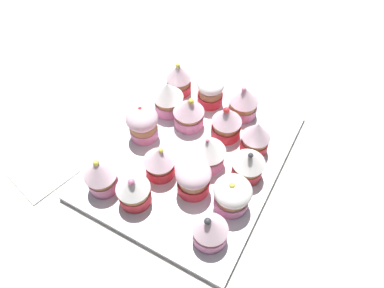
% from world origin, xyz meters
% --- Properties ---
extents(ground_plane, '(1.80, 1.80, 0.03)m').
position_xyz_m(ground_plane, '(0.00, 0.00, -0.01)').
color(ground_plane, beige).
extents(baking_tray, '(0.32, 0.39, 0.01)m').
position_xyz_m(baking_tray, '(0.00, 0.00, 0.01)').
color(baking_tray, silver).
rests_on(baking_tray, ground_plane).
extents(cupcake_0, '(0.06, 0.06, 0.08)m').
position_xyz_m(cupcake_0, '(-0.10, -0.14, 0.05)').
color(cupcake_0, pink).
rests_on(cupcake_0, baking_tray).
extents(cupcake_1, '(0.06, 0.06, 0.07)m').
position_xyz_m(cupcake_1, '(-0.04, -0.13, 0.05)').
color(cupcake_1, '#D1333D').
rests_on(cupcake_1, baking_tray).
extents(cupcake_2, '(0.06, 0.06, 0.07)m').
position_xyz_m(cupcake_2, '(0.11, -0.14, 0.05)').
color(cupcake_2, pink).
rests_on(cupcake_2, baking_tray).
extents(cupcake_3, '(0.06, 0.06, 0.07)m').
position_xyz_m(cupcake_3, '(-0.03, -0.07, 0.05)').
color(cupcake_3, '#D1333D').
rests_on(cupcake_3, baking_tray).
extents(cupcake_4, '(0.06, 0.06, 0.07)m').
position_xyz_m(cupcake_4, '(0.04, -0.07, 0.05)').
color(cupcake_4, '#D1333D').
rests_on(cupcake_4, baking_tray).
extents(cupcake_5, '(0.07, 0.07, 0.07)m').
position_xyz_m(cupcake_5, '(0.11, -0.06, 0.05)').
color(cupcake_5, pink).
rests_on(cupcake_5, baking_tray).
extents(cupcake_6, '(0.06, 0.06, 0.07)m').
position_xyz_m(cupcake_6, '(-0.10, -0.01, 0.05)').
color(cupcake_6, pink).
rests_on(cupcake_6, baking_tray).
extents(cupcake_7, '(0.06, 0.06, 0.08)m').
position_xyz_m(cupcake_7, '(0.04, -0.01, 0.05)').
color(cupcake_7, pink).
rests_on(cupcake_7, baking_tray).
extents(cupcake_8, '(0.06, 0.06, 0.07)m').
position_xyz_m(cupcake_8, '(0.11, 0.01, 0.05)').
color(cupcake_8, '#D1333D').
rests_on(cupcake_8, baking_tray).
extents(cupcake_9, '(0.06, 0.06, 0.08)m').
position_xyz_m(cupcake_9, '(-0.10, 0.07, 0.05)').
color(cupcake_9, pink).
rests_on(cupcake_9, baking_tray).
extents(cupcake_10, '(0.06, 0.06, 0.07)m').
position_xyz_m(cupcake_10, '(-0.04, 0.06, 0.05)').
color(cupcake_10, pink).
rests_on(cupcake_10, baking_tray).
extents(cupcake_11, '(0.06, 0.06, 0.08)m').
position_xyz_m(cupcake_11, '(0.04, 0.07, 0.05)').
color(cupcake_11, '#D1333D').
rests_on(cupcake_11, baking_tray).
extents(cupcake_12, '(0.05, 0.05, 0.08)m').
position_xyz_m(cupcake_12, '(0.10, 0.07, 0.05)').
color(cupcake_12, '#D1333D').
rests_on(cupcake_12, baking_tray).
extents(cupcake_13, '(0.05, 0.05, 0.08)m').
position_xyz_m(cupcake_13, '(-0.11, 0.13, 0.05)').
color(cupcake_13, '#D1333D').
rests_on(cupcake_13, baking_tray).
extents(cupcake_14, '(0.06, 0.06, 0.07)m').
position_xyz_m(cupcake_14, '(-0.03, 0.14, 0.05)').
color(cupcake_14, '#D1333D').
rests_on(cupcake_14, baking_tray).
extents(cupcake_15, '(0.06, 0.06, 0.08)m').
position_xyz_m(cupcake_15, '(0.04, 0.14, 0.05)').
color(cupcake_15, pink).
rests_on(cupcake_15, baking_tray).
extents(napkin, '(0.14, 0.14, 0.01)m').
position_xyz_m(napkin, '(-0.23, -0.16, 0.00)').
color(napkin, white).
rests_on(napkin, ground_plane).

